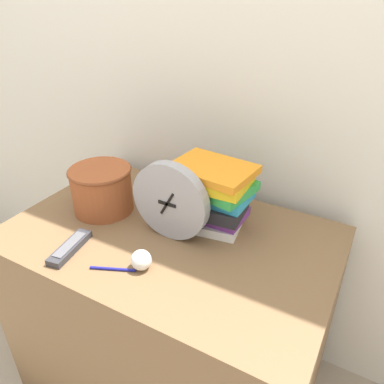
{
  "coord_description": "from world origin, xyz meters",
  "views": [
    {
      "loc": [
        0.52,
        -0.46,
        1.39
      ],
      "look_at": [
        0.05,
        0.38,
        0.84
      ],
      "focal_mm": 35.0,
      "sensor_mm": 36.0,
      "label": 1
    }
  ],
  "objects_px": {
    "tv_remote": "(70,247)",
    "crumpled_paper_ball": "(141,260)",
    "desk_clock": "(170,201)",
    "pen": "(113,269)",
    "book_stack": "(212,195)",
    "basket": "(102,188)"
  },
  "relations": [
    {
      "from": "book_stack",
      "to": "crumpled_paper_ball",
      "type": "height_order",
      "value": "book_stack"
    },
    {
      "from": "pen",
      "to": "desk_clock",
      "type": "bearing_deg",
      "value": 75.53
    },
    {
      "from": "desk_clock",
      "to": "crumpled_paper_ball",
      "type": "distance_m",
      "value": 0.19
    },
    {
      "from": "desk_clock",
      "to": "basket",
      "type": "relative_size",
      "value": 1.18
    },
    {
      "from": "basket",
      "to": "crumpled_paper_ball",
      "type": "height_order",
      "value": "basket"
    },
    {
      "from": "book_stack",
      "to": "basket",
      "type": "relative_size",
      "value": 1.28
    },
    {
      "from": "desk_clock",
      "to": "book_stack",
      "type": "relative_size",
      "value": 0.93
    },
    {
      "from": "book_stack",
      "to": "pen",
      "type": "xyz_separation_m",
      "value": [
        -0.14,
        -0.32,
        -0.11
      ]
    },
    {
      "from": "desk_clock",
      "to": "tv_remote",
      "type": "distance_m",
      "value": 0.32
    },
    {
      "from": "tv_remote",
      "to": "crumpled_paper_ball",
      "type": "height_order",
      "value": "crumpled_paper_ball"
    },
    {
      "from": "basket",
      "to": "pen",
      "type": "xyz_separation_m",
      "value": [
        0.23,
        -0.23,
        -0.08
      ]
    },
    {
      "from": "desk_clock",
      "to": "book_stack",
      "type": "distance_m",
      "value": 0.14
    },
    {
      "from": "book_stack",
      "to": "crumpled_paper_ball",
      "type": "relative_size",
      "value": 4.65
    },
    {
      "from": "crumpled_paper_ball",
      "to": "pen",
      "type": "relative_size",
      "value": 0.48
    },
    {
      "from": "basket",
      "to": "tv_remote",
      "type": "height_order",
      "value": "basket"
    },
    {
      "from": "desk_clock",
      "to": "basket",
      "type": "distance_m",
      "value": 0.28
    },
    {
      "from": "desk_clock",
      "to": "crumpled_paper_ball",
      "type": "height_order",
      "value": "desk_clock"
    },
    {
      "from": "desk_clock",
      "to": "pen",
      "type": "bearing_deg",
      "value": -104.47
    },
    {
      "from": "desk_clock",
      "to": "pen",
      "type": "height_order",
      "value": "desk_clock"
    },
    {
      "from": "crumpled_paper_ball",
      "to": "pen",
      "type": "xyz_separation_m",
      "value": [
        -0.06,
        -0.05,
        -0.02
      ]
    },
    {
      "from": "book_stack",
      "to": "crumpled_paper_ball",
      "type": "xyz_separation_m",
      "value": [
        -0.07,
        -0.28,
        -0.08
      ]
    },
    {
      "from": "crumpled_paper_ball",
      "to": "tv_remote",
      "type": "bearing_deg",
      "value": -170.33
    }
  ]
}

